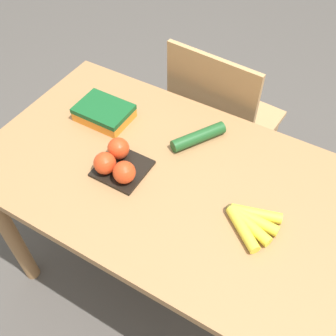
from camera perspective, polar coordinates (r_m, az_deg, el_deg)
name	(u,v)px	position (r m, az deg, el deg)	size (l,w,h in m)	color
ground_plane	(168,277)	(1.86, 0.00, -15.60)	(12.00, 12.00, 0.00)	#4C4742
dining_table	(168,197)	(1.32, 0.00, -4.22)	(1.21, 0.71, 0.74)	#9E7044
chair	(220,124)	(1.78, 7.53, 6.28)	(0.45, 0.43, 0.89)	tan
banana_bunch	(250,221)	(1.13, 11.77, -7.59)	(0.16, 0.16, 0.03)	brown
tomato_pack	(117,163)	(1.22, -7.41, 0.79)	(0.15, 0.15, 0.08)	black
carrot_bag	(104,112)	(1.40, -9.28, 8.07)	(0.19, 0.14, 0.05)	orange
cucumber_near	(198,137)	(1.31, 4.43, 4.54)	(0.14, 0.19, 0.04)	#1E5123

